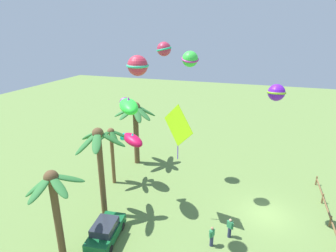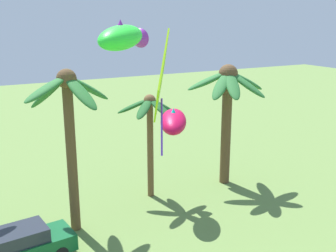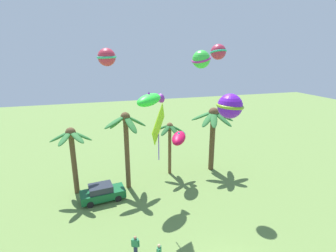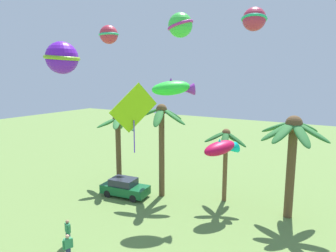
% 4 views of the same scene
% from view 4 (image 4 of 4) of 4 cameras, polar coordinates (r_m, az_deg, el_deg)
% --- Properties ---
extents(palm_tree_0, '(4.82, 4.61, 7.22)m').
position_cam_4_polar(palm_tree_0, '(21.88, 22.66, -2.74)').
color(palm_tree_0, brown).
rests_on(palm_tree_0, ground).
extents(palm_tree_1, '(4.24, 4.19, 7.65)m').
position_cam_4_polar(palm_tree_1, '(23.85, -1.20, -0.37)').
color(palm_tree_1, brown).
rests_on(palm_tree_1, ground).
extents(palm_tree_2, '(3.42, 3.51, 5.83)m').
position_cam_4_polar(palm_tree_2, '(23.53, 10.91, -3.82)').
color(palm_tree_2, brown).
rests_on(palm_tree_2, ground).
extents(palm_tree_3, '(3.79, 3.56, 6.49)m').
position_cam_4_polar(palm_tree_3, '(27.13, -9.56, -1.26)').
color(palm_tree_3, brown).
rests_on(palm_tree_3, ground).
extents(parked_car_0, '(4.08, 2.16, 1.51)m').
position_cam_4_polar(parked_car_0, '(25.32, -8.29, -11.55)').
color(parked_car_0, '#145B2D').
rests_on(parked_car_0, ground).
extents(spectator_0, '(0.51, 0.36, 1.59)m').
position_cam_4_polar(spectator_0, '(19.32, -18.61, -18.75)').
color(spectator_0, '#2D3351').
rests_on(spectator_0, ground).
extents(spectator_1, '(0.38, 0.50, 1.59)m').
position_cam_4_polar(spectator_1, '(17.83, -18.59, -21.30)').
color(spectator_1, '#2D3351').
rests_on(spectator_1, ground).
extents(kite_diamond_0, '(1.61, 2.65, 4.24)m').
position_cam_4_polar(kite_diamond_0, '(17.86, -6.59, 3.25)').
color(kite_diamond_0, '#98DD13').
extents(kite_fish_1, '(3.14, 2.79, 1.35)m').
position_cam_4_polar(kite_fish_1, '(21.05, 1.05, 7.26)').
color(kite_fish_1, '#2EF039').
extents(kite_ball_2, '(1.85, 1.85, 1.26)m').
position_cam_4_polar(kite_ball_2, '(16.26, 2.38, 18.73)').
color(kite_ball_2, '#3ED443').
extents(kite_ball_3, '(1.30, 1.29, 1.17)m').
position_cam_4_polar(kite_ball_3, '(11.78, -19.64, 12.19)').
color(kite_ball_3, '#6C1AC8').
extents(kite_fish_4, '(2.45, 3.09, 1.35)m').
position_cam_4_polar(kite_fish_4, '(21.56, 10.18, -4.16)').
color(kite_fish_4, '#CF0E42').
extents(kite_ball_5, '(1.65, 1.65, 1.29)m').
position_cam_4_polar(kite_ball_5, '(18.19, 16.17, 19.04)').
color(kite_ball_5, '#BA2D4B').
extents(kite_ball_6, '(1.84, 1.84, 1.23)m').
position_cam_4_polar(kite_ball_6, '(21.24, -11.27, 16.79)').
color(kite_ball_6, '#CA2F45').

